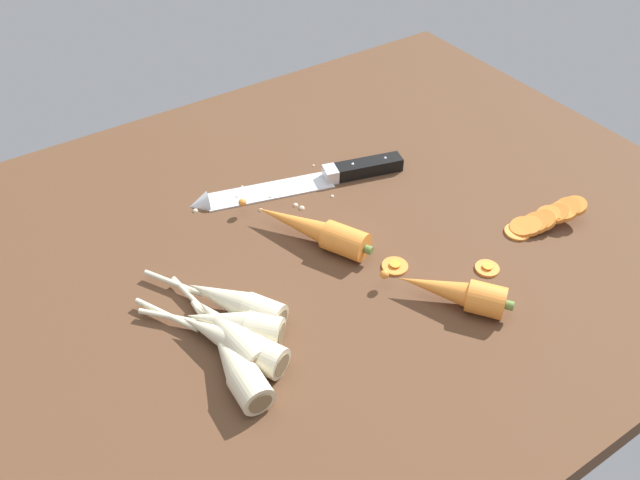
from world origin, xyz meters
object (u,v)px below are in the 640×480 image
at_px(parsnip_mid_right, 234,302).
at_px(parsnip_back, 236,365).
at_px(chefs_knife, 296,183).
at_px(parsnip_front, 229,332).
at_px(whole_carrot_second, 455,292).
at_px(whole_carrot, 314,229).
at_px(parsnip_mid_left, 231,341).
at_px(carrot_slice_stack, 546,218).
at_px(carrot_slice_stray_mid, 487,267).
at_px(parsnip_outer, 234,325).
at_px(carrot_slice_stray_far, 352,239).
at_px(carrot_slice_stray_near, 395,265).

distance_m(parsnip_mid_right, parsnip_back, 0.10).
xyz_separation_m(chefs_knife, parsnip_front, (-0.23, -0.22, 0.01)).
height_order(chefs_knife, whole_carrot_second, whole_carrot_second).
bearing_deg(parsnip_front, parsnip_mid_right, 54.30).
xyz_separation_m(chefs_knife, whole_carrot_second, (0.04, -0.33, 0.01)).
bearing_deg(whole_carrot, parsnip_mid_left, -149.23).
xyz_separation_m(whole_carrot, parsnip_mid_left, (-0.19, -0.11, -0.00)).
bearing_deg(parsnip_back, parsnip_mid_right, 63.12).
relative_size(carrot_slice_stack, carrot_slice_stray_mid, 3.78).
bearing_deg(whole_carrot_second, parsnip_outer, 157.28).
relative_size(whole_carrot_second, parsnip_front, 0.74).
xyz_separation_m(chefs_knife, carrot_slice_stray_far, (-0.00, -0.15, -0.00)).
relative_size(parsnip_front, parsnip_outer, 1.27).
bearing_deg(carrot_slice_stack, whole_carrot, 151.84).
bearing_deg(whole_carrot, parsnip_mid_right, -159.05).
relative_size(parsnip_mid_right, carrot_slice_stray_far, 4.98).
xyz_separation_m(whole_carrot, parsnip_mid_right, (-0.16, -0.06, -0.00)).
xyz_separation_m(chefs_knife, parsnip_back, (-0.25, -0.27, 0.01)).
xyz_separation_m(parsnip_front, parsnip_mid_left, (-0.00, -0.01, -0.00)).
height_order(parsnip_mid_right, carrot_slice_stray_mid, parsnip_mid_right).
bearing_deg(carrot_slice_stray_mid, whole_carrot_second, -165.10).
relative_size(chefs_knife, parsnip_mid_left, 1.66).
height_order(parsnip_mid_left, carrot_slice_stray_near, parsnip_mid_left).
bearing_deg(carrot_slice_stack, chefs_knife, 131.77).
distance_m(parsnip_front, carrot_slice_stray_far, 0.24).
xyz_separation_m(parsnip_outer, carrot_slice_stack, (0.48, -0.07, -0.01)).
height_order(carrot_slice_stray_near, carrot_slice_stray_mid, same).
xyz_separation_m(parsnip_outer, carrot_slice_stray_far, (0.22, 0.06, -0.02)).
distance_m(parsnip_back, carrot_slice_stack, 0.50).
bearing_deg(carrot_slice_stray_far, parsnip_front, -163.51).
relative_size(parsnip_front, carrot_slice_stack, 1.55).
distance_m(chefs_knife, parsnip_back, 0.37).
bearing_deg(parsnip_mid_right, parsnip_outer, -118.97).
height_order(chefs_knife, carrot_slice_stray_far, chefs_knife).
bearing_deg(parsnip_front, carrot_slice_stray_mid, -12.82).
bearing_deg(carrot_slice_stray_near, carrot_slice_stack, -12.44).
relative_size(parsnip_back, carrot_slice_stray_near, 5.16).
bearing_deg(whole_carrot, chefs_knife, 69.26).
bearing_deg(whole_carrot, whole_carrot_second, -67.68).
distance_m(carrot_slice_stack, carrot_slice_stray_far, 0.29).
relative_size(parsnip_back, carrot_slice_stray_mid, 5.63).
relative_size(whole_carrot, whole_carrot_second, 1.39).
bearing_deg(carrot_slice_stray_far, parsnip_mid_right, -171.86).
bearing_deg(chefs_knife, parsnip_outer, -136.00).
height_order(parsnip_front, carrot_slice_stack, parsnip_front).
bearing_deg(carrot_slice_stray_near, parsnip_mid_left, -178.57).
distance_m(carrot_slice_stray_near, carrot_slice_stray_mid, 0.13).
distance_m(parsnip_mid_left, parsnip_mid_right, 0.06).
bearing_deg(parsnip_mid_left, parsnip_mid_right, 58.60).
height_order(parsnip_mid_right, parsnip_back, same).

